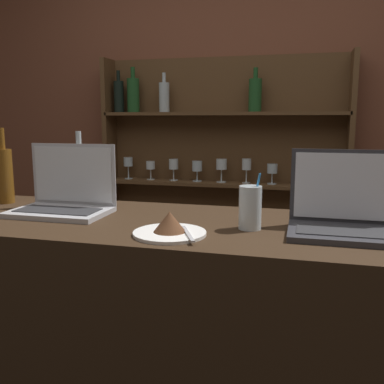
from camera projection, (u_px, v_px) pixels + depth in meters
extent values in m
cube|color=black|center=(192.00, 362.00, 1.52)|extent=(1.94, 0.61, 1.02)
cube|color=brown|center=(247.00, 121.00, 2.71)|extent=(7.00, 0.06, 2.70)
cube|color=brown|center=(112.00, 192.00, 2.90)|extent=(0.03, 0.18, 1.75)
cube|color=brown|center=(346.00, 203.00, 2.53)|extent=(0.03, 0.18, 1.75)
cube|color=brown|center=(223.00, 195.00, 2.79)|extent=(1.54, 0.02, 1.75)
cube|color=brown|center=(221.00, 250.00, 2.77)|extent=(1.50, 0.18, 0.02)
cube|color=brown|center=(221.00, 184.00, 2.70)|extent=(1.50, 0.18, 0.02)
cube|color=brown|center=(222.00, 114.00, 2.63)|extent=(1.50, 0.18, 0.02)
cylinder|color=silver|center=(129.00, 178.00, 2.85)|extent=(0.05, 0.05, 0.01)
cylinder|color=silver|center=(128.00, 172.00, 2.85)|extent=(0.01, 0.01, 0.08)
cylinder|color=silver|center=(128.00, 162.00, 2.84)|extent=(0.06, 0.06, 0.06)
cylinder|color=silver|center=(151.00, 179.00, 2.81)|extent=(0.05, 0.05, 0.01)
cylinder|color=silver|center=(151.00, 174.00, 2.81)|extent=(0.01, 0.01, 0.06)
cylinder|color=silver|center=(151.00, 165.00, 2.80)|extent=(0.06, 0.06, 0.05)
cylinder|color=silver|center=(174.00, 180.00, 2.78)|extent=(0.05, 0.05, 0.01)
cylinder|color=silver|center=(174.00, 174.00, 2.77)|extent=(0.01, 0.01, 0.07)
cylinder|color=silver|center=(174.00, 164.00, 2.76)|extent=(0.06, 0.06, 0.07)
cylinder|color=silver|center=(197.00, 181.00, 2.74)|extent=(0.06, 0.06, 0.01)
cylinder|color=silver|center=(197.00, 176.00, 2.73)|extent=(0.01, 0.01, 0.06)
cylinder|color=silver|center=(197.00, 166.00, 2.72)|extent=(0.06, 0.06, 0.07)
cylinder|color=silver|center=(221.00, 182.00, 2.70)|extent=(0.06, 0.06, 0.01)
cylinder|color=silver|center=(221.00, 175.00, 2.69)|extent=(0.01, 0.01, 0.08)
cylinder|color=silver|center=(222.00, 164.00, 2.68)|extent=(0.07, 0.07, 0.07)
cylinder|color=silver|center=(246.00, 183.00, 2.66)|extent=(0.05, 0.05, 0.01)
cylinder|color=silver|center=(246.00, 176.00, 2.65)|extent=(0.01, 0.01, 0.08)
cylinder|color=silver|center=(247.00, 164.00, 2.64)|extent=(0.06, 0.06, 0.07)
cylinder|color=silver|center=(272.00, 184.00, 2.62)|extent=(0.06, 0.06, 0.01)
cylinder|color=silver|center=(272.00, 178.00, 2.61)|extent=(0.01, 0.01, 0.06)
cylinder|color=silver|center=(272.00, 168.00, 2.60)|extent=(0.06, 0.06, 0.06)
cylinder|color=silver|center=(298.00, 185.00, 2.58)|extent=(0.05, 0.05, 0.01)
cylinder|color=silver|center=(298.00, 179.00, 2.58)|extent=(0.01, 0.01, 0.06)
cylinder|color=silver|center=(299.00, 169.00, 2.57)|extent=(0.06, 0.06, 0.07)
cylinder|color=silver|center=(325.00, 186.00, 2.54)|extent=(0.06, 0.06, 0.01)
cylinder|color=silver|center=(326.00, 179.00, 2.53)|extent=(0.01, 0.01, 0.08)
cylinder|color=silver|center=(326.00, 167.00, 2.52)|extent=(0.07, 0.07, 0.06)
cylinder|color=#1E4C23|center=(255.00, 95.00, 2.56)|extent=(0.08, 0.08, 0.19)
cylinder|color=#1E4C23|center=(256.00, 73.00, 2.54)|extent=(0.03, 0.03, 0.06)
cylinder|color=#B2C1C6|center=(164.00, 98.00, 2.70)|extent=(0.07, 0.07, 0.18)
cylinder|color=#B2C1C6|center=(164.00, 78.00, 2.68)|extent=(0.02, 0.02, 0.06)
cylinder|color=#1E4C23|center=(133.00, 96.00, 2.75)|extent=(0.08, 0.08, 0.21)
cylinder|color=#1E4C23|center=(133.00, 73.00, 2.73)|extent=(0.03, 0.03, 0.07)
cylinder|color=black|center=(119.00, 97.00, 2.78)|extent=(0.07, 0.07, 0.20)
cylinder|color=black|center=(118.00, 76.00, 2.76)|extent=(0.02, 0.02, 0.07)
cube|color=#ADADB2|center=(59.00, 212.00, 1.56)|extent=(0.35, 0.22, 0.02)
cube|color=#28282B|center=(58.00, 210.00, 1.54)|extent=(0.30, 0.12, 0.00)
cube|color=#ADADB2|center=(73.00, 174.00, 1.64)|extent=(0.35, 0.00, 0.23)
cube|color=silver|center=(73.00, 174.00, 1.64)|extent=(0.32, 0.01, 0.21)
cube|color=#333338|center=(346.00, 234.00, 1.26)|extent=(0.33, 0.23, 0.02)
cube|color=#28282B|center=(346.00, 231.00, 1.25)|extent=(0.28, 0.12, 0.00)
cube|color=#333338|center=(345.00, 186.00, 1.35)|extent=(0.33, 0.00, 0.23)
cube|color=white|center=(345.00, 186.00, 1.35)|extent=(0.31, 0.01, 0.21)
cylinder|color=white|center=(170.00, 233.00, 1.29)|extent=(0.22, 0.22, 0.01)
cone|color=#51301C|center=(170.00, 222.00, 1.28)|extent=(0.10, 0.10, 0.06)
cube|color=#B7B7BC|center=(188.00, 234.00, 1.25)|extent=(0.08, 0.16, 0.00)
cylinder|color=silver|center=(250.00, 208.00, 1.35)|extent=(0.07, 0.07, 0.14)
cylinder|color=#338CD8|center=(254.00, 201.00, 1.34)|extent=(0.04, 0.01, 0.18)
cylinder|color=brown|center=(4.00, 176.00, 1.76)|extent=(0.07, 0.07, 0.22)
cylinder|color=brown|center=(1.00, 138.00, 1.74)|extent=(0.02, 0.02, 0.09)
cylinder|color=#B2C1C6|center=(80.00, 177.00, 1.79)|extent=(0.06, 0.06, 0.21)
cylinder|color=#B2C1C6|center=(79.00, 141.00, 1.77)|extent=(0.02, 0.02, 0.08)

